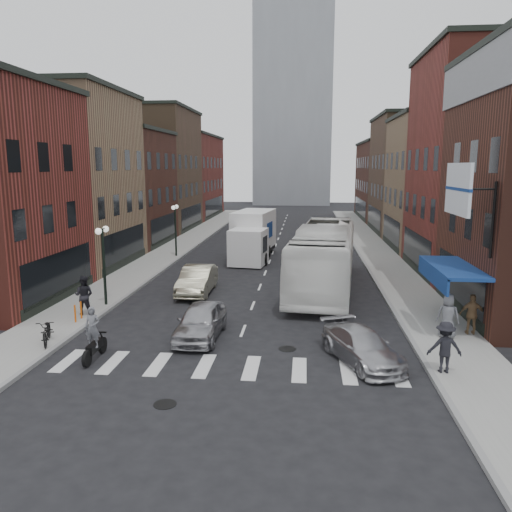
{
  "coord_description": "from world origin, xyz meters",
  "views": [
    {
      "loc": [
        2.61,
        -19.65,
        7.08
      ],
      "look_at": [
        0.02,
        6.57,
        2.32
      ],
      "focal_mm": 35.0,
      "sensor_mm": 36.0,
      "label": 1
    }
  ],
  "objects_px": {
    "transit_bus": "(324,257)",
    "parked_bicycle": "(47,331)",
    "streetlamp_near": "(103,251)",
    "sedan_left_near": "(201,321)",
    "curb_car": "(362,347)",
    "bike_rack": "(78,312)",
    "ped_right_c": "(448,316)",
    "box_truck": "(252,236)",
    "ped_right_a": "(445,347)",
    "sedan_left_far": "(197,280)",
    "ped_right_b": "(472,314)",
    "ped_left_solo": "(84,295)",
    "motorcycle_rider": "(93,335)",
    "streetlamp_far": "(175,221)",
    "billboard_sign": "(460,191)"
  },
  "relations": [
    {
      "from": "curb_car",
      "to": "parked_bicycle",
      "type": "height_order",
      "value": "curb_car"
    },
    {
      "from": "ped_right_c",
      "to": "ped_left_solo",
      "type": "bearing_deg",
      "value": 8.25
    },
    {
      "from": "streetlamp_near",
      "to": "transit_bus",
      "type": "relative_size",
      "value": 0.31
    },
    {
      "from": "ped_right_b",
      "to": "ped_right_c",
      "type": "xyz_separation_m",
      "value": [
        -1.12,
        -0.51,
        0.06
      ]
    },
    {
      "from": "transit_bus",
      "to": "ped_right_a",
      "type": "xyz_separation_m",
      "value": [
        3.64,
        -12.18,
        -0.83
      ]
    },
    {
      "from": "transit_bus",
      "to": "curb_car",
      "type": "bearing_deg",
      "value": -79.05
    },
    {
      "from": "sedan_left_near",
      "to": "sedan_left_far",
      "type": "xyz_separation_m",
      "value": [
        -1.73,
        7.25,
        0.05
      ]
    },
    {
      "from": "sedan_left_far",
      "to": "ped_right_c",
      "type": "xyz_separation_m",
      "value": [
        11.85,
        -6.64,
        0.3
      ]
    },
    {
      "from": "ped_right_b",
      "to": "streetlamp_near",
      "type": "bearing_deg",
      "value": -5.78
    },
    {
      "from": "bike_rack",
      "to": "sedan_left_far",
      "type": "height_order",
      "value": "sedan_left_far"
    },
    {
      "from": "box_truck",
      "to": "curb_car",
      "type": "distance_m",
      "value": 21.16
    },
    {
      "from": "motorcycle_rider",
      "to": "ped_left_solo",
      "type": "xyz_separation_m",
      "value": [
        -2.64,
        5.04,
        0.13
      ]
    },
    {
      "from": "bike_rack",
      "to": "transit_bus",
      "type": "distance_m",
      "value": 13.87
    },
    {
      "from": "transit_bus",
      "to": "ped_right_a",
      "type": "relative_size",
      "value": 7.55
    },
    {
      "from": "bike_rack",
      "to": "transit_bus",
      "type": "xyz_separation_m",
      "value": [
        11.36,
        7.85,
        1.32
      ]
    },
    {
      "from": "ped_right_c",
      "to": "streetlamp_far",
      "type": "bearing_deg",
      "value": -33.68
    },
    {
      "from": "parked_bicycle",
      "to": "ped_left_solo",
      "type": "xyz_separation_m",
      "value": [
        -0.2,
        3.84,
        0.44
      ]
    },
    {
      "from": "parked_bicycle",
      "to": "ped_right_a",
      "type": "bearing_deg",
      "value": -27.5
    },
    {
      "from": "streetlamp_near",
      "to": "streetlamp_far",
      "type": "bearing_deg",
      "value": 90.0
    },
    {
      "from": "streetlamp_far",
      "to": "ped_right_b",
      "type": "xyz_separation_m",
      "value": [
        17.0,
        -16.9,
        -1.91
      ]
    },
    {
      "from": "billboard_sign",
      "to": "box_truck",
      "type": "distance_m",
      "value": 20.71
    },
    {
      "from": "motorcycle_rider",
      "to": "ped_right_c",
      "type": "xyz_separation_m",
      "value": [
        13.54,
        3.42,
        0.11
      ]
    },
    {
      "from": "curb_car",
      "to": "ped_right_b",
      "type": "relative_size",
      "value": 2.45
    },
    {
      "from": "curb_car",
      "to": "billboard_sign",
      "type": "bearing_deg",
      "value": 10.42
    },
    {
      "from": "sedan_left_near",
      "to": "ped_right_b",
      "type": "distance_m",
      "value": 11.31
    },
    {
      "from": "streetlamp_near",
      "to": "motorcycle_rider",
      "type": "xyz_separation_m",
      "value": [
        2.34,
        -6.84,
        -1.96
      ]
    },
    {
      "from": "streetlamp_far",
      "to": "ped_left_solo",
      "type": "distance_m",
      "value": 15.91
    },
    {
      "from": "ped_right_b",
      "to": "ped_right_c",
      "type": "height_order",
      "value": "ped_right_c"
    },
    {
      "from": "transit_bus",
      "to": "streetlamp_far",
      "type": "bearing_deg",
      "value": 147.48
    },
    {
      "from": "bike_rack",
      "to": "sedan_left_far",
      "type": "relative_size",
      "value": 0.17
    },
    {
      "from": "parked_bicycle",
      "to": "box_truck",
      "type": "bearing_deg",
      "value": 50.7
    },
    {
      "from": "streetlamp_near",
      "to": "sedan_left_near",
      "type": "height_order",
      "value": "streetlamp_near"
    },
    {
      "from": "billboard_sign",
      "to": "sedan_left_near",
      "type": "xyz_separation_m",
      "value": [
        -10.23,
        -0.53,
        -5.42
      ]
    },
    {
      "from": "ped_right_c",
      "to": "ped_right_b",
      "type": "bearing_deg",
      "value": -141.4
    },
    {
      "from": "bike_rack",
      "to": "ped_right_c",
      "type": "distance_m",
      "value": 16.1
    },
    {
      "from": "box_truck",
      "to": "transit_bus",
      "type": "distance_m",
      "value": 10.35
    },
    {
      "from": "curb_car",
      "to": "ped_right_a",
      "type": "height_order",
      "value": "ped_right_a"
    },
    {
      "from": "transit_bus",
      "to": "ped_left_solo",
      "type": "relative_size",
      "value": 7.18
    },
    {
      "from": "box_truck",
      "to": "ped_right_a",
      "type": "bearing_deg",
      "value": -59.81
    },
    {
      "from": "ped_right_b",
      "to": "ped_left_solo",
      "type": "bearing_deg",
      "value": 0.26
    },
    {
      "from": "streetlamp_far",
      "to": "transit_bus",
      "type": "height_order",
      "value": "streetlamp_far"
    },
    {
      "from": "sedan_left_far",
      "to": "motorcycle_rider",
      "type": "bearing_deg",
      "value": -100.33
    },
    {
      "from": "streetlamp_near",
      "to": "curb_car",
      "type": "height_order",
      "value": "streetlamp_near"
    },
    {
      "from": "transit_bus",
      "to": "parked_bicycle",
      "type": "bearing_deg",
      "value": -130.32
    },
    {
      "from": "billboard_sign",
      "to": "motorcycle_rider",
      "type": "height_order",
      "value": "billboard_sign"
    },
    {
      "from": "ped_right_b",
      "to": "box_truck",
      "type": "bearing_deg",
      "value": -53.21
    },
    {
      "from": "streetlamp_near",
      "to": "streetlamp_far",
      "type": "relative_size",
      "value": 1.0
    },
    {
      "from": "bike_rack",
      "to": "sedan_left_far",
      "type": "distance_m",
      "value": 7.28
    },
    {
      "from": "motorcycle_rider",
      "to": "ped_right_c",
      "type": "distance_m",
      "value": 13.97
    },
    {
      "from": "sedan_left_far",
      "to": "ped_right_c",
      "type": "relative_size",
      "value": 2.54
    }
  ]
}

